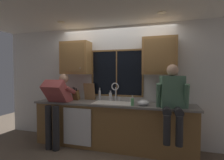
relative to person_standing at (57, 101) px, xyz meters
The scene contains 24 objects.
back_wall 1.31m from the person_standing, 30.72° to the left, with size 5.62×0.12×2.55m, color silver.
ceiling_downlight_left 1.61m from the person_standing, ahead, with size 0.14×0.14×0.01m, color #FFEAB2.
ceiling_downlight_right 2.61m from the person_standing, ahead, with size 0.14×0.14×0.01m, color #FFEAB2.
window_glass 1.39m from the person_standing, 27.41° to the left, with size 1.10×0.02×0.95m, color black.
window_frame_top 1.65m from the person_standing, 27.01° to the left, with size 1.17×0.02×0.04m, color brown.
window_frame_bottom 1.26m from the person_standing, 27.01° to the left, with size 1.17×0.02×0.04m, color brown.
window_frame_left 0.99m from the person_standing, 45.90° to the left, with size 0.04×0.02×0.95m, color brown.
window_frame_right 1.88m from the person_standing, 18.70° to the left, with size 0.04×0.02×0.95m, color brown.
window_mullion_center 1.39m from the person_standing, 26.93° to the left, with size 0.02×0.02×0.95m, color brown.
lower_cabinet_run 1.24m from the person_standing, 15.33° to the left, with size 3.22×0.58×0.88m, color olive.
countertop 1.13m from the person_standing, 14.35° to the left, with size 3.28×0.62×0.04m, color slate.
dishwasher_front 0.67m from the person_standing, ahead, with size 0.60×0.02×0.74m, color white.
upper_cabinet_left 1.03m from the person_standing, 62.73° to the left, with size 0.65×0.36×0.72m.
upper_cabinet_right 2.26m from the person_standing, 11.71° to the left, with size 0.65×0.36×0.72m.
sink 1.16m from the person_standing, 14.48° to the left, with size 0.80×0.46×0.21m.
faucet 1.24m from the person_standing, 22.59° to the left, with size 0.18×0.09×0.40m.
person_standing is the anchor object (origin of this frame).
person_sitting_on_counter 2.26m from the person_standing, ahead, with size 0.54×0.64×1.26m.
knife_block 0.46m from the person_standing, 59.30° to the left, with size 0.12×0.18×0.32m.
cutting_board 0.73m from the person_standing, 44.54° to the left, with size 0.26×0.02×0.38m, color #997047.
mixing_bowl 1.76m from the person_standing, ahead, with size 0.22×0.22×0.11m, color silver.
soap_dispenser 1.56m from the person_standing, ahead, with size 0.06×0.07×0.19m.
bottle_green_glass 1.13m from the person_standing, 27.43° to the left, with size 0.07×0.07×0.23m.
bottle_tall_clear 0.91m from the person_standing, 33.55° to the left, with size 0.05×0.05×0.29m.
Camera 1 is at (1.01, -3.68, 1.54)m, focal length 27.83 mm.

